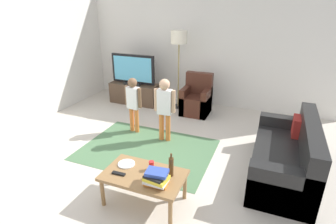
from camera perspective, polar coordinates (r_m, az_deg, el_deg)
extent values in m
plane|color=beige|center=(4.32, -3.06, -10.85)|extent=(7.80, 7.80, 0.00)
cube|color=silver|center=(6.52, 8.20, 13.30)|extent=(6.00, 0.12, 2.70)
cube|color=#4C724C|center=(4.69, -4.44, -7.91)|extent=(2.20, 1.60, 0.01)
cube|color=#4C3828|center=(6.73, -7.07, 3.97)|extent=(1.20, 0.44, 0.50)
cube|color=black|center=(6.74, -7.21, 2.63)|extent=(1.10, 0.32, 0.03)
cube|color=black|center=(6.63, -7.26, 6.09)|extent=(0.44, 0.28, 0.03)
cube|color=black|center=(6.54, -7.41, 9.07)|extent=(1.10, 0.07, 0.68)
cube|color=#59B2D8|center=(6.51, -7.57, 9.00)|extent=(1.00, 0.01, 0.58)
cube|color=black|center=(4.29, 22.90, -9.76)|extent=(0.80, 1.80, 0.42)
cube|color=black|center=(4.22, 27.42, -7.75)|extent=(0.20, 1.80, 0.86)
cube|color=black|center=(3.58, 22.92, -15.07)|extent=(0.80, 0.20, 0.60)
cube|color=black|center=(4.96, 23.19, -4.16)|extent=(0.80, 0.20, 0.60)
cube|color=#B22823|center=(4.64, 25.48, -2.85)|extent=(0.10, 0.32, 0.32)
cube|color=#472319|center=(6.07, 5.89, 1.52)|extent=(0.60, 0.60, 0.42)
cube|color=#472319|center=(6.19, 6.57, 4.27)|extent=(0.60, 0.16, 0.90)
cube|color=#472319|center=(6.10, 3.77, 2.62)|extent=(0.12, 0.60, 0.60)
cube|color=#472319|center=(5.98, 8.13, 2.00)|extent=(0.12, 0.60, 0.60)
cylinder|color=#262626|center=(6.51, 2.13, 1.23)|extent=(0.28, 0.28, 0.02)
cylinder|color=#99844C|center=(6.27, 2.23, 7.62)|extent=(0.03, 0.03, 1.50)
cylinder|color=silver|center=(6.10, 2.36, 15.62)|extent=(0.36, 0.36, 0.28)
cylinder|color=orange|center=(5.27, -7.66, -1.54)|extent=(0.08, 0.08, 0.49)
cylinder|color=orange|center=(5.20, -6.63, -1.80)|extent=(0.08, 0.08, 0.49)
cube|color=white|center=(5.07, -7.39, 2.99)|extent=(0.25, 0.16, 0.42)
sphere|color=brown|center=(4.98, -7.56, 6.19)|extent=(0.17, 0.17, 0.17)
cylinder|color=brown|center=(5.15, -8.74, 3.47)|extent=(0.06, 0.06, 0.38)
cylinder|color=brown|center=(4.98, -6.03, 2.94)|extent=(0.06, 0.06, 0.38)
cylinder|color=orange|center=(4.89, -1.39, -3.11)|extent=(0.09, 0.09, 0.52)
cylinder|color=orange|center=(4.85, 0.01, -3.30)|extent=(0.09, 0.09, 0.52)
cube|color=white|center=(4.68, -0.72, 2.15)|extent=(0.26, 0.16, 0.45)
sphere|color=tan|center=(4.58, -0.74, 5.87)|extent=(0.19, 0.19, 0.19)
cylinder|color=tan|center=(4.72, -2.56, 2.60)|extent=(0.07, 0.07, 0.40)
cylinder|color=tan|center=(4.63, 1.16, 2.21)|extent=(0.07, 0.07, 0.40)
cube|color=olive|center=(3.39, -5.16, -13.22)|extent=(1.00, 0.60, 0.04)
cylinder|color=olive|center=(3.55, -13.70, -16.24)|extent=(0.05, 0.05, 0.38)
cylinder|color=olive|center=(3.20, 0.49, -20.54)|extent=(0.05, 0.05, 0.38)
cylinder|color=olive|center=(3.88, -9.40, -12.14)|extent=(0.05, 0.05, 0.38)
cylinder|color=olive|center=(3.56, 3.58, -15.40)|extent=(0.05, 0.05, 0.38)
cube|color=orange|center=(3.21, -2.42, -14.66)|extent=(0.28, 0.21, 0.03)
cube|color=white|center=(3.18, -2.56, -14.43)|extent=(0.26, 0.19, 0.03)
cube|color=yellow|center=(3.16, -2.46, -13.84)|extent=(0.28, 0.23, 0.04)
cube|color=black|center=(3.13, -2.72, -13.43)|extent=(0.25, 0.21, 0.02)
cube|color=#334CA5|center=(3.13, -2.37, -12.71)|extent=(0.27, 0.20, 0.04)
cylinder|color=#4C3319|center=(3.28, 0.67, -11.54)|extent=(0.06, 0.06, 0.24)
cylinder|color=#4C3319|center=(3.19, 0.68, -9.28)|extent=(0.02, 0.02, 0.06)
cube|color=black|center=(3.41, -10.41, -12.70)|extent=(0.17, 0.06, 0.02)
cylinder|color=red|center=(3.42, -3.51, -11.25)|extent=(0.07, 0.07, 0.12)
cylinder|color=white|center=(3.57, -8.80, -10.82)|extent=(0.22, 0.22, 0.02)
cube|color=silver|center=(3.56, -8.53, -10.75)|extent=(0.14, 0.08, 0.01)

